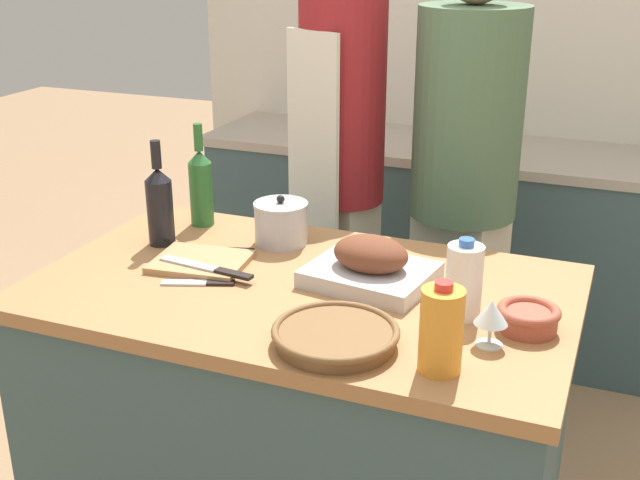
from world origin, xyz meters
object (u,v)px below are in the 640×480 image
at_px(wine_bottle_dark, 201,186).
at_px(knife_paring, 201,283).
at_px(knife_bread, 221,250).
at_px(condiment_bottle_extra, 452,135).
at_px(cutting_board, 201,262).
at_px(milk_jug, 464,281).
at_px(wicker_basket, 336,335).
at_px(stock_pot, 281,223).
at_px(wine_bottle_green, 160,204).
at_px(mixing_bowl, 528,317).
at_px(person_cook_guest, 464,179).
at_px(wine_glass_left, 491,314).
at_px(condiment_bottle_tall, 492,132).
at_px(juice_jug, 441,330).
at_px(person_cook_aproned, 341,160).
at_px(condiment_bottle_short, 342,113).
at_px(roasting_pan, 370,266).
at_px(knife_chef, 209,268).

relative_size(wine_bottle_dark, knife_paring, 1.69).
distance_m(knife_bread, condiment_bottle_extra, 1.44).
bearing_deg(cutting_board, knife_bread, 88.80).
bearing_deg(milk_jug, condiment_bottle_extra, 104.11).
bearing_deg(milk_jug, wicker_basket, -132.68).
relative_size(stock_pot, wine_bottle_green, 0.51).
distance_m(mixing_bowl, person_cook_guest, 0.99).
bearing_deg(wine_glass_left, wicker_basket, -158.32).
xyz_separation_m(milk_jug, condiment_bottle_tall, (-0.24, 1.65, -0.03)).
xyz_separation_m(juice_jug, wine_glass_left, (0.08, 0.15, -0.02)).
xyz_separation_m(wicker_basket, person_cook_aproned, (-0.40, 1.11, 0.08)).
bearing_deg(condiment_bottle_tall, knife_bread, -108.59).
bearing_deg(person_cook_guest, condiment_bottle_extra, 127.33).
bearing_deg(condiment_bottle_extra, juice_jug, -77.58).
height_order(wine_bottle_dark, condiment_bottle_short, wine_bottle_dark).
bearing_deg(mixing_bowl, person_cook_guest, 111.03).
height_order(stock_pot, milk_jug, milk_jug).
bearing_deg(condiment_bottle_extra, wine_bottle_dark, -112.90).
distance_m(roasting_pan, knife_paring, 0.45).
xyz_separation_m(roasting_pan, condiment_bottle_tall, (0.03, 1.54, 0.02)).
relative_size(juice_jug, knife_paring, 1.07).
distance_m(juice_jug, person_cook_guest, 1.20).
bearing_deg(mixing_bowl, person_cook_aproned, 132.07).
height_order(roasting_pan, wine_bottle_dark, wine_bottle_dark).
height_order(mixing_bowl, wine_bottle_green, wine_bottle_green).
bearing_deg(wine_bottle_dark, condiment_bottle_extra, 67.10).
bearing_deg(person_cook_aproned, knife_chef, -69.59).
relative_size(milk_jug, condiment_bottle_extra, 1.37).
bearing_deg(condiment_bottle_extra, wicker_basket, -84.97).
bearing_deg(knife_bread, condiment_bottle_tall, 71.41).
bearing_deg(knife_bread, cutting_board, -91.20).
bearing_deg(wicker_basket, cutting_board, 150.38).
bearing_deg(mixing_bowl, juice_jug, -120.22).
distance_m(condiment_bottle_short, condiment_bottle_extra, 0.58).
xyz_separation_m(juice_jug, knife_chef, (-0.70, 0.26, -0.07)).
xyz_separation_m(wicker_basket, person_cook_guest, (0.03, 1.16, 0.04)).
relative_size(knife_chef, condiment_bottle_extra, 2.01).
bearing_deg(juice_jug, knife_chef, 159.87).
bearing_deg(stock_pot, wine_bottle_dark, 169.19).
bearing_deg(wine_bottle_green, person_cook_aproned, 67.58).
relative_size(knife_bread, condiment_bottle_short, 1.17).
bearing_deg(wine_bottle_dark, person_cook_guest, 39.27).
distance_m(milk_jug, person_cook_aproned, 1.07).
xyz_separation_m(cutting_board, person_cook_aproned, (0.11, 0.82, 0.09)).
relative_size(stock_pot, person_cook_aproned, 0.09).
xyz_separation_m(knife_paring, condiment_bottle_short, (-0.27, 1.79, 0.07)).
bearing_deg(milk_jug, person_cook_aproned, 126.34).
bearing_deg(wine_glass_left, condiment_bottle_extra, 105.97).
bearing_deg(condiment_bottle_short, juice_jug, -64.26).
bearing_deg(person_cook_guest, person_cook_aproned, -152.90).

